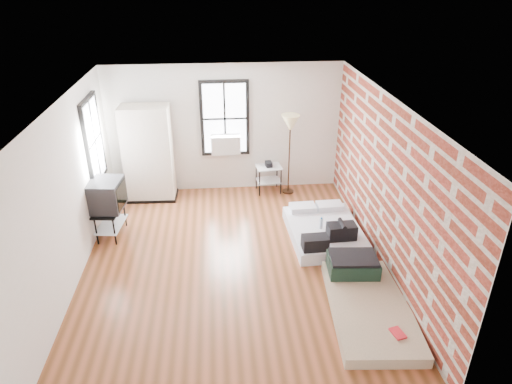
{
  "coord_description": "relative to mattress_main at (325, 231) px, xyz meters",
  "views": [
    {
      "loc": [
        -0.18,
        -6.41,
        4.6
      ],
      "look_at": [
        0.43,
        0.3,
        1.21
      ],
      "focal_mm": 32.0,
      "sensor_mm": 36.0,
      "label": 1
    }
  ],
  "objects": [
    {
      "name": "ground",
      "position": [
        -1.75,
        -0.69,
        -0.15
      ],
      "size": [
        6.0,
        6.0,
        0.0
      ],
      "primitive_type": "plane",
      "color": "brown",
      "rests_on": "ground"
    },
    {
      "name": "room_shell",
      "position": [
        -1.51,
        -0.33,
        1.58
      ],
      "size": [
        5.02,
        6.02,
        2.8
      ],
      "color": "silver",
      "rests_on": "ground"
    },
    {
      "name": "mattress_main",
      "position": [
        0.0,
        0.0,
        0.0
      ],
      "size": [
        1.34,
        1.77,
        0.56
      ],
      "rotation": [
        0.0,
        0.0,
        0.04
      ],
      "color": "white",
      "rests_on": "ground"
    },
    {
      "name": "mattress_bare",
      "position": [
        0.19,
        -1.88,
        -0.01
      ],
      "size": [
        1.28,
        2.2,
        0.46
      ],
      "rotation": [
        0.0,
        0.0,
        -0.08
      ],
      "color": "tan",
      "rests_on": "ground"
    },
    {
      "name": "wardrobe",
      "position": [
        -3.37,
        1.96,
        0.87
      ],
      "size": [
        1.06,
        0.64,
        2.05
      ],
      "rotation": [
        0.0,
        0.0,
        -0.04
      ],
      "color": "black",
      "rests_on": "ground"
    },
    {
      "name": "side_table",
      "position": [
        -0.82,
        2.03,
        0.34
      ],
      "size": [
        0.59,
        0.49,
        0.72
      ],
      "rotation": [
        0.0,
        0.0,
        0.11
      ],
      "color": "black",
      "rests_on": "ground"
    },
    {
      "name": "floor_lamp",
      "position": [
        -0.38,
        1.96,
        1.38
      ],
      "size": [
        0.38,
        0.38,
        1.78
      ],
      "color": "#332011",
      "rests_on": "ground"
    },
    {
      "name": "tv_stand",
      "position": [
        -3.96,
        0.47,
        0.65
      ],
      "size": [
        0.63,
        0.84,
        1.12
      ],
      "rotation": [
        0.0,
        0.0,
        -0.11
      ],
      "color": "black",
      "rests_on": "ground"
    }
  ]
}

